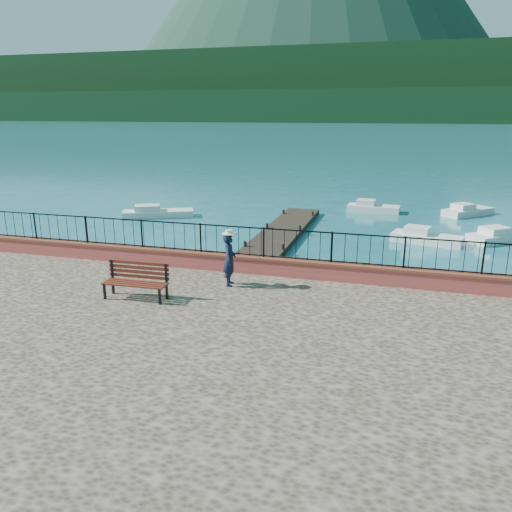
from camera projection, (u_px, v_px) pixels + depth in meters
The scene contains 15 objects.
ground at pixel (238, 359), 13.32m from camera, with size 2000.00×2000.00×0.00m, color #19596B.
promenade at pixel (117, 504), 7.61m from camera, with size 30.00×20.00×1.20m, color #332821.
parapet at pixel (272, 266), 16.31m from camera, with size 28.00×0.46×0.58m, color #BA4543.
railing at pixel (273, 243), 16.10m from camera, with size 27.00×0.05×0.95m, color black.
dock at pixel (274, 241), 24.88m from camera, with size 2.00×16.00×0.30m, color #2D231C.
far_forest at pixel (398, 106), 287.68m from camera, with size 900.00×60.00×18.00m, color black.
foothills at pixel (401, 87), 339.42m from camera, with size 900.00×120.00×44.00m, color black.
park_bench at pixel (136, 288), 14.21m from camera, with size 1.88×0.67×1.03m.
person at pixel (230, 260), 15.18m from camera, with size 0.59×0.39×1.62m, color black.
hat at pixel (229, 232), 14.93m from camera, with size 0.44×0.44×0.12m, color silver.
boat_1 at pixel (427, 235), 24.92m from camera, with size 3.39×1.30×0.80m, color silver.
boat_2 at pixel (503, 233), 25.29m from camera, with size 3.66×1.30×0.80m, color silver.
boat_3 at pixel (158, 211), 31.00m from camera, with size 4.31×1.30×0.80m, color silver.
boat_4 at pixel (374, 206), 32.63m from camera, with size 3.32×1.30×0.80m, color silver.
boat_5 at pixel (468, 209), 31.60m from camera, with size 3.43×1.30×0.80m, color silver.
Camera 1 is at (3.77, -11.42, 6.37)m, focal length 35.00 mm.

